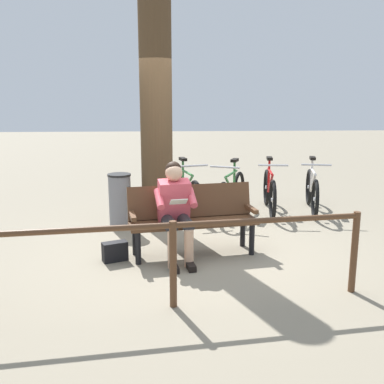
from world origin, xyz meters
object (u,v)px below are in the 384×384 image
at_px(bicycle_silver, 231,194).
at_px(litter_bin, 120,201).
at_px(bench, 192,214).
at_px(tree_trunk, 156,104).
at_px(person_reading, 175,206).
at_px(handbag, 115,251).
at_px(bicycle_black, 269,191).
at_px(bicycle_blue, 312,191).
at_px(bicycle_green, 186,192).

bearing_deg(bicycle_silver, litter_bin, -46.16).
height_order(bench, litter_bin, bench).
height_order(tree_trunk, bicycle_silver, tree_trunk).
relative_size(person_reading, tree_trunk, 0.32).
xyz_separation_m(bench, person_reading, (0.21, 0.20, 0.16)).
distance_m(handbag, bicycle_black, 3.30).
relative_size(bicycle_blue, bicycle_silver, 1.06).
distance_m(bicycle_blue, bicycle_green, 2.19).
relative_size(bench, tree_trunk, 0.45).
bearing_deg(bicycle_silver, handbag, -16.10).
height_order(handbag, litter_bin, litter_bin).
distance_m(bench, tree_trunk, 1.89).
xyz_separation_m(bench, bicycle_black, (-1.46, -1.99, -0.15)).
bearing_deg(bicycle_green, litter_bin, -65.88).
distance_m(litter_bin, bicycle_silver, 1.91).
distance_m(tree_trunk, bicycle_blue, 3.15).
bearing_deg(bicycle_black, person_reading, -30.14).
height_order(litter_bin, bicycle_green, bicycle_green).
bearing_deg(bicycle_silver, tree_trunk, -41.15).
bearing_deg(bench, bicycle_blue, -147.87).
height_order(litter_bin, bicycle_black, bicycle_black).
xyz_separation_m(bench, handbag, (0.96, 0.25, -0.39)).
bearing_deg(bicycle_blue, bicycle_green, -78.03).
bearing_deg(person_reading, bicycle_green, -105.72).
xyz_separation_m(person_reading, bicycle_blue, (-2.42, -2.19, -0.31)).
bearing_deg(litter_bin, bicycle_green, -141.16).
bearing_deg(person_reading, litter_bin, -69.01).
bearing_deg(bicycle_black, tree_trunk, -61.48).
distance_m(bicycle_blue, bicycle_silver, 1.45).
distance_m(bench, bicycle_silver, 1.97).
xyz_separation_m(handbag, bicycle_black, (-2.42, -2.24, 0.24)).
bearing_deg(tree_trunk, litter_bin, 8.12).
distance_m(litter_bin, bicycle_blue, 3.34).
xyz_separation_m(person_reading, handbag, (0.74, 0.04, -0.54)).
bearing_deg(handbag, tree_trunk, -108.49).
height_order(litter_bin, bicycle_blue, bicycle_blue).
relative_size(tree_trunk, bicycle_silver, 2.38).
relative_size(person_reading, bicycle_green, 0.73).
relative_size(bench, litter_bin, 1.98).
relative_size(bicycle_black, bicycle_green, 1.02).
xyz_separation_m(bench, bicycle_green, (-0.02, -2.00, -0.15)).
distance_m(litter_bin, bicycle_green, 1.34).
bearing_deg(tree_trunk, bicycle_black, -158.69).
distance_m(bench, bicycle_green, 2.00).
relative_size(handbag, bicycle_green, 0.18).
height_order(bicycle_blue, bicycle_silver, same).
distance_m(handbag, tree_trunk, 2.34).
bearing_deg(bicycle_blue, person_reading, -35.54).
bearing_deg(person_reading, bicycle_silver, -125.70).
bearing_deg(bicycle_silver, person_reading, -2.09).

